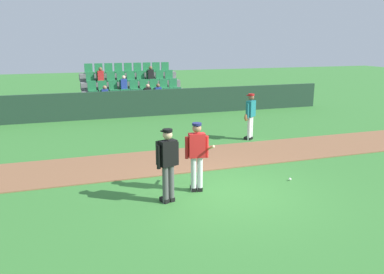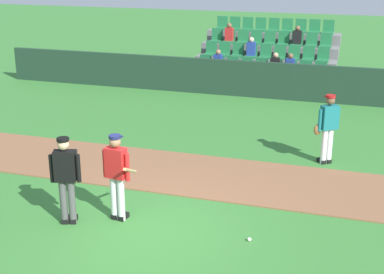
{
  "view_description": "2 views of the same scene",
  "coord_description": "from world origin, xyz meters",
  "px_view_note": "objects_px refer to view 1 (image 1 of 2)",
  "views": [
    {
      "loc": [
        -3.7,
        -8.39,
        3.7
      ],
      "look_at": [
        -0.2,
        2.07,
        0.96
      ],
      "focal_mm": 36.55,
      "sensor_mm": 36.0,
      "label": 1
    },
    {
      "loc": [
        3.67,
        -8.53,
        5.03
      ],
      "look_at": [
        0.31,
        2.1,
        1.25
      ],
      "focal_mm": 51.25,
      "sensor_mm": 36.0,
      "label": 2
    }
  ],
  "objects_px": {
    "baseball": "(290,179)",
    "umpire_home_plate": "(167,161)",
    "batter_red_jersey": "(197,154)",
    "runner_teal_jersey": "(250,115)"
  },
  "relations": [
    {
      "from": "batter_red_jersey",
      "to": "runner_teal_jersey",
      "type": "xyz_separation_m",
      "value": [
        3.64,
        4.34,
        -0.01
      ]
    },
    {
      "from": "baseball",
      "to": "umpire_home_plate",
      "type": "bearing_deg",
      "value": -174.5
    },
    {
      "from": "umpire_home_plate",
      "to": "runner_teal_jersey",
      "type": "height_order",
      "value": "same"
    },
    {
      "from": "batter_red_jersey",
      "to": "umpire_home_plate",
      "type": "relative_size",
      "value": 1.0
    },
    {
      "from": "batter_red_jersey",
      "to": "umpire_home_plate",
      "type": "height_order",
      "value": "same"
    },
    {
      "from": "batter_red_jersey",
      "to": "runner_teal_jersey",
      "type": "bearing_deg",
      "value": 50.0
    },
    {
      "from": "umpire_home_plate",
      "to": "runner_teal_jersey",
      "type": "relative_size",
      "value": 1.0
    },
    {
      "from": "batter_red_jersey",
      "to": "runner_teal_jersey",
      "type": "distance_m",
      "value": 5.66
    },
    {
      "from": "runner_teal_jersey",
      "to": "umpire_home_plate",
      "type": "bearing_deg",
      "value": -133.44
    },
    {
      "from": "umpire_home_plate",
      "to": "baseball",
      "type": "xyz_separation_m",
      "value": [
        3.51,
        0.34,
        -0.96
      ]
    }
  ]
}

